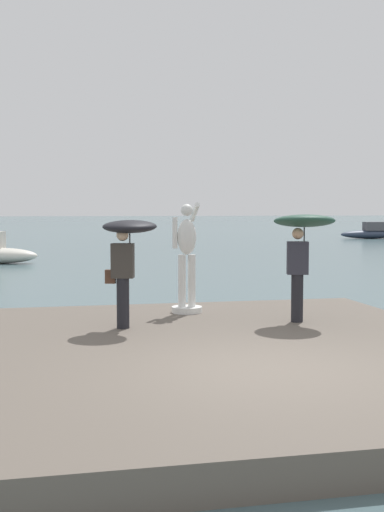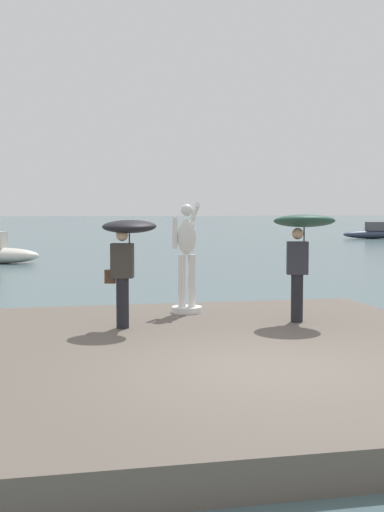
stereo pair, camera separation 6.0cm
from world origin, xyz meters
The scene contains 6 objects.
ground_plane centered at (0.00, 40.00, 0.00)m, with size 400.00×400.00×0.00m, color #4C666B.
pier centered at (0.00, 1.55, 0.20)m, with size 7.97×9.10×0.40m, color #60564C.
statue_white_figure centered at (-0.06, 4.75, 1.41)m, with size 0.62×0.87×2.21m.
onlooker_left centered at (-1.43, 3.26, 1.86)m, with size 1.16×1.17×1.90m.
onlooker_right centered at (1.79, 3.24, 1.99)m, with size 1.37×1.38×2.01m.
boat_leftward centered at (23.87, 43.24, 0.51)m, with size 5.39×1.53×1.41m.
Camera 2 is at (-2.65, -8.11, 2.47)m, focal length 46.26 mm.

